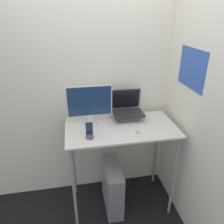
{
  "coord_description": "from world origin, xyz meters",
  "views": [
    {
      "loc": [
        -0.46,
        -1.64,
        2.16
      ],
      "look_at": [
        -0.1,
        0.31,
        1.23
      ],
      "focal_mm": 35.0,
      "sensor_mm": 36.0,
      "label": 1
    }
  ],
  "objects_px": {
    "laptop": "(127,112)",
    "keyboard": "(117,135)",
    "cell_phone": "(90,134)",
    "monitor": "(90,105)",
    "computer_tower": "(112,187)",
    "mouse": "(138,132)"
  },
  "relations": [
    {
      "from": "keyboard",
      "to": "computer_tower",
      "type": "distance_m",
      "value": 0.78
    },
    {
      "from": "mouse",
      "to": "computer_tower",
      "type": "distance_m",
      "value": 0.82
    },
    {
      "from": "cell_phone",
      "to": "computer_tower",
      "type": "height_order",
      "value": "cell_phone"
    },
    {
      "from": "keyboard",
      "to": "mouse",
      "type": "height_order",
      "value": "mouse"
    },
    {
      "from": "keyboard",
      "to": "monitor",
      "type": "bearing_deg",
      "value": 127.3
    },
    {
      "from": "laptop",
      "to": "mouse",
      "type": "xyz_separation_m",
      "value": [
        0.02,
        -0.34,
        -0.07
      ]
    },
    {
      "from": "laptop",
      "to": "keyboard",
      "type": "bearing_deg",
      "value": -118.79
    },
    {
      "from": "mouse",
      "to": "computer_tower",
      "type": "bearing_deg",
      "value": 155.27
    },
    {
      "from": "laptop",
      "to": "monitor",
      "type": "distance_m",
      "value": 0.45
    },
    {
      "from": "monitor",
      "to": "computer_tower",
      "type": "height_order",
      "value": "monitor"
    },
    {
      "from": "mouse",
      "to": "cell_phone",
      "type": "bearing_deg",
      "value": -179.97
    },
    {
      "from": "laptop",
      "to": "cell_phone",
      "type": "relative_size",
      "value": 2.02
    },
    {
      "from": "monitor",
      "to": "computer_tower",
      "type": "bearing_deg",
      "value": -41.13
    },
    {
      "from": "cell_phone",
      "to": "monitor",
      "type": "bearing_deg",
      "value": 83.07
    },
    {
      "from": "monitor",
      "to": "cell_phone",
      "type": "xyz_separation_m",
      "value": [
        -0.04,
        -0.29,
        -0.17
      ]
    },
    {
      "from": "cell_phone",
      "to": "computer_tower",
      "type": "relative_size",
      "value": 0.29
    },
    {
      "from": "cell_phone",
      "to": "computer_tower",
      "type": "distance_m",
      "value": 0.85
    },
    {
      "from": "laptop",
      "to": "mouse",
      "type": "bearing_deg",
      "value": -86.23
    },
    {
      "from": "mouse",
      "to": "cell_phone",
      "type": "xyz_separation_m",
      "value": [
        -0.48,
        -0.0,
        0.03
      ]
    },
    {
      "from": "laptop",
      "to": "monitor",
      "type": "bearing_deg",
      "value": -172.99
    },
    {
      "from": "mouse",
      "to": "computer_tower",
      "type": "relative_size",
      "value": 0.09
    },
    {
      "from": "laptop",
      "to": "mouse",
      "type": "height_order",
      "value": "laptop"
    }
  ]
}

